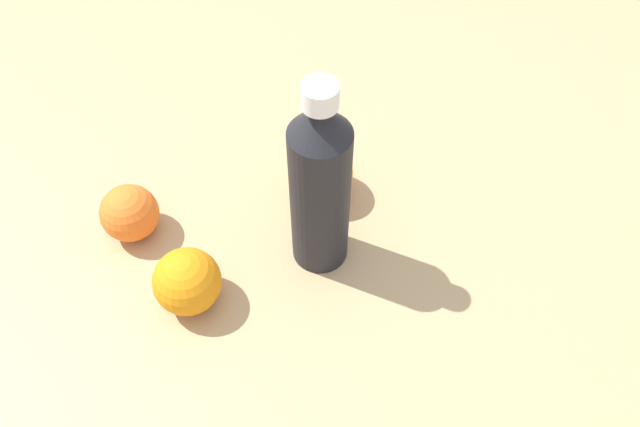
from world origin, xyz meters
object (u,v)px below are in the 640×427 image
orange_0 (323,172)px  water_bottle (320,186)px  orange_1 (129,213)px  orange_2 (187,281)px

orange_0 → water_bottle: bearing=60.4°
water_bottle → orange_0: (-0.05, -0.09, -0.09)m
orange_0 → orange_1: orange_0 is taller
orange_0 → orange_1: bearing=-12.9°
water_bottle → orange_2: water_bottle is taller
orange_0 → orange_1: (0.25, -0.06, -0.00)m
orange_0 → orange_2: (0.22, 0.07, -0.00)m
orange_0 → orange_2: 0.23m
orange_0 → orange_2: bearing=18.8°
orange_0 → orange_1: size_ratio=1.10×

